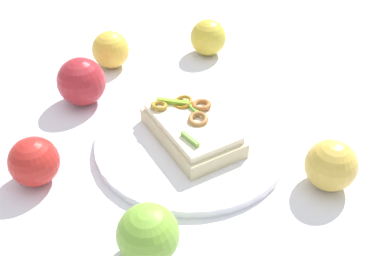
% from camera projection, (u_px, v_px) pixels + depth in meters
% --- Properties ---
extents(ground_plane, '(2.00, 2.00, 0.00)m').
position_uv_depth(ground_plane, '(192.00, 145.00, 0.72)').
color(ground_plane, white).
rests_on(ground_plane, ground).
extents(plate, '(0.30, 0.30, 0.01)m').
position_uv_depth(plate, '(192.00, 141.00, 0.72)').
color(plate, white).
rests_on(plate, ground_plane).
extents(sandwich, '(0.18, 0.13, 0.05)m').
position_uv_depth(sandwich, '(192.00, 128.00, 0.71)').
color(sandwich, beige).
rests_on(sandwich, plate).
extents(apple_0, '(0.10, 0.10, 0.08)m').
position_uv_depth(apple_0, '(148.00, 234.00, 0.54)').
color(apple_0, '#79AD37').
rests_on(apple_0, ground_plane).
extents(apple_1, '(0.11, 0.11, 0.08)m').
position_uv_depth(apple_1, '(81.00, 82.00, 0.79)').
color(apple_1, '#A5242B').
rests_on(apple_1, ground_plane).
extents(apple_2, '(0.10, 0.10, 0.07)m').
position_uv_depth(apple_2, '(331.00, 165.00, 0.64)').
color(apple_2, gold).
rests_on(apple_2, ground_plane).
extents(apple_3, '(0.10, 0.10, 0.07)m').
position_uv_depth(apple_3, '(111.00, 50.00, 0.89)').
color(apple_3, gold).
rests_on(apple_3, ground_plane).
extents(apple_4, '(0.10, 0.10, 0.07)m').
position_uv_depth(apple_4, '(34.00, 162.00, 0.64)').
color(apple_4, red).
rests_on(apple_4, ground_plane).
extents(apple_5, '(0.10, 0.10, 0.07)m').
position_uv_depth(apple_5, '(208.00, 37.00, 0.93)').
color(apple_5, gold).
rests_on(apple_5, ground_plane).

